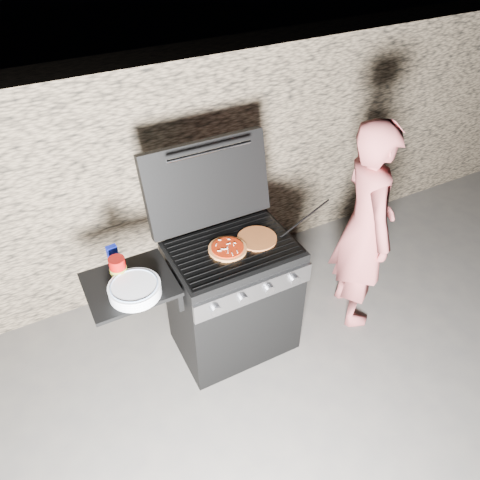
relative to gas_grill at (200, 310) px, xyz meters
name	(u,v)px	position (x,y,z in m)	size (l,w,h in m)	color
ground	(234,340)	(0.25, 0.00, -0.46)	(50.00, 50.00, 0.00)	#494745
stone_wall	(172,172)	(0.25, 1.05, 0.44)	(8.00, 0.35, 1.80)	#9B8263
gas_grill	(200,310)	(0.00, 0.00, 0.00)	(1.34, 0.79, 0.91)	black
pizza_topped	(228,248)	(0.21, -0.01, 0.47)	(0.24, 0.24, 0.03)	#AF8A41
pizza_plain	(257,238)	(0.42, 0.00, 0.46)	(0.25, 0.25, 0.01)	orange
sauce_jar	(118,268)	(-0.45, 0.07, 0.52)	(0.09, 0.09, 0.15)	maroon
blue_carton	(113,255)	(-0.45, 0.21, 0.51)	(0.06, 0.04, 0.13)	#0F1FBC
plate_stack	(135,289)	(-0.41, -0.10, 0.48)	(0.29, 0.29, 0.07)	white
person	(365,228)	(1.21, -0.13, 0.35)	(0.59, 0.39, 1.62)	#B65354
tongs	(306,218)	(0.79, 0.00, 0.50)	(0.01, 0.01, 0.46)	black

